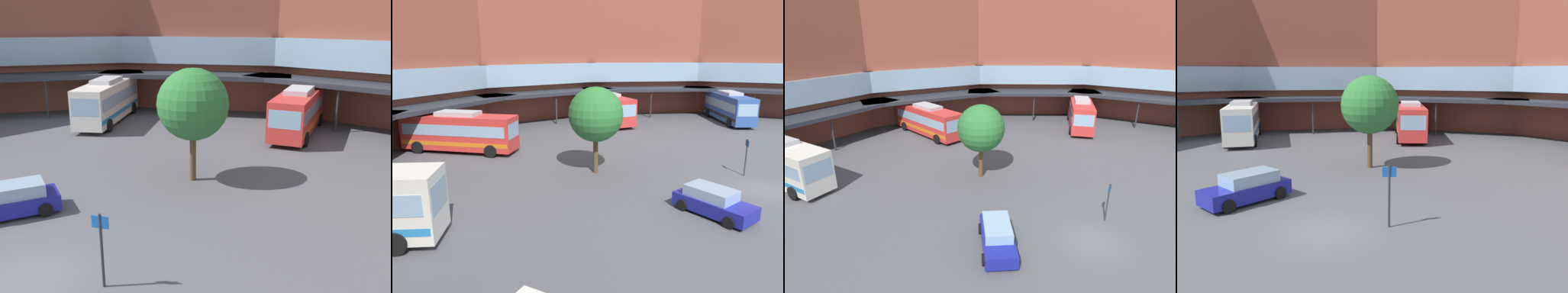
# 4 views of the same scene
# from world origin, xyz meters

# --- Properties ---
(ground_plane) EXTENTS (117.52, 117.52, 0.00)m
(ground_plane) POSITION_xyz_m (0.00, 0.00, 0.00)
(ground_plane) COLOR #515156
(station_building) EXTENTS (74.93, 43.27, 18.52)m
(station_building) POSITION_xyz_m (0.00, 19.52, 8.81)
(station_building) COLOR brown
(station_building) RESTS_ON ground
(bus_1) EXTENTS (5.37, 10.52, 3.68)m
(bus_1) POSITION_xyz_m (-2.19, 24.65, 1.86)
(bus_1) COLOR red
(bus_1) RESTS_ON ground
(bus_2) EXTENTS (10.57, 7.44, 3.88)m
(bus_2) POSITION_xyz_m (24.18, 5.26, 1.96)
(bus_2) COLOR #2D519E
(bus_2) RESTS_ON ground
(bus_3) EXTENTS (8.36, 9.37, 3.82)m
(bus_3) POSITION_xyz_m (16.33, 18.58, 1.93)
(bus_3) COLOR red
(bus_3) RESTS_ON ground
(parked_car) EXTENTS (3.38, 4.75, 1.53)m
(parked_car) POSITION_xyz_m (-5.43, 2.24, 0.74)
(parked_car) COLOR navy
(parked_car) RESTS_ON ground
(plaza_tree) EXTENTS (4.00, 4.00, 6.40)m
(plaza_tree) POSITION_xyz_m (-1.89, 11.27, 4.38)
(plaza_tree) COLOR brown
(plaza_tree) RESTS_ON ground
(stop_sign_post) EXTENTS (0.56, 0.29, 2.75)m
(stop_sign_post) POSITION_xyz_m (2.44, 1.30, 1.67)
(stop_sign_post) COLOR #2D2D33
(stop_sign_post) RESTS_ON ground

